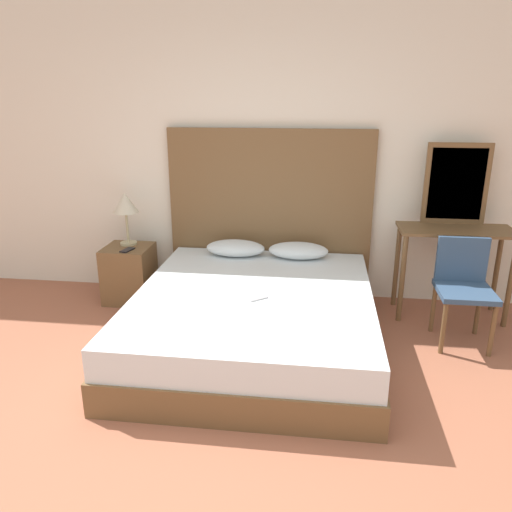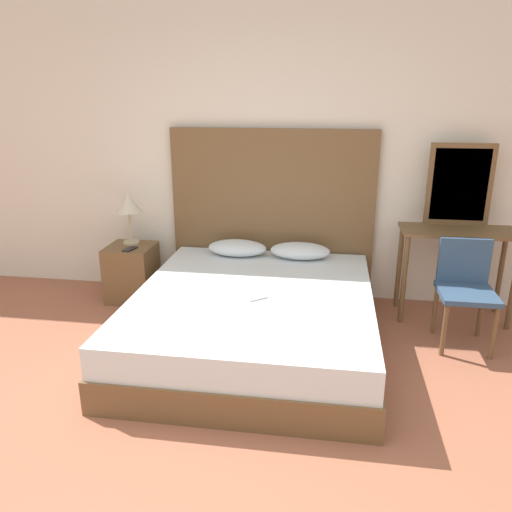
% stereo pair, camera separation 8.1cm
% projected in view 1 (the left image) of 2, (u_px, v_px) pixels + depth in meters
% --- Properties ---
extents(ground_plane, '(16.00, 16.00, 0.00)m').
position_uv_depth(ground_plane, '(181.00, 505.00, 2.41)').
color(ground_plane, '#9E5B42').
extents(wall_back, '(10.00, 0.06, 2.70)m').
position_uv_depth(wall_back, '(256.00, 154.00, 4.60)').
color(wall_back, silver).
rests_on(wall_back, ground_plane).
extents(bed, '(1.80, 2.11, 0.45)m').
position_uv_depth(bed, '(254.00, 319.00, 3.85)').
color(bed, brown).
rests_on(bed, ground_plane).
extents(headboard, '(1.90, 0.05, 1.59)m').
position_uv_depth(headboard, '(269.00, 215.00, 4.69)').
color(headboard, brown).
rests_on(headboard, ground_plane).
extents(pillow_left, '(0.54, 0.30, 0.14)m').
position_uv_depth(pillow_left, '(235.00, 248.00, 4.59)').
color(pillow_left, silver).
rests_on(pillow_left, bed).
extents(pillow_right, '(0.54, 0.30, 0.14)m').
position_uv_depth(pillow_right, '(298.00, 250.00, 4.52)').
color(pillow_right, silver).
rests_on(pillow_right, bed).
extents(phone_on_bed, '(0.16, 0.15, 0.01)m').
position_uv_depth(phone_on_bed, '(257.00, 298.00, 3.65)').
color(phone_on_bed, '#B7B7BC').
rests_on(phone_on_bed, bed).
extents(nightstand, '(0.42, 0.42, 0.53)m').
position_uv_depth(nightstand, '(129.00, 273.00, 4.71)').
color(nightstand, brown).
rests_on(nightstand, ground_plane).
extents(table_lamp, '(0.24, 0.24, 0.49)m').
position_uv_depth(table_lamp, '(125.00, 205.00, 4.59)').
color(table_lamp, tan).
rests_on(table_lamp, nightstand).
extents(phone_on_nightstand, '(0.10, 0.16, 0.01)m').
position_uv_depth(phone_on_nightstand, '(127.00, 250.00, 4.52)').
color(phone_on_nightstand, black).
rests_on(phone_on_nightstand, nightstand).
extents(vanity_desk, '(0.95, 0.43, 0.80)m').
position_uv_depth(vanity_desk, '(454.00, 247.00, 4.26)').
color(vanity_desk, brown).
rests_on(vanity_desk, ground_plane).
extents(vanity_mirror, '(0.53, 0.03, 0.70)m').
position_uv_depth(vanity_mirror, '(456.00, 184.00, 4.27)').
color(vanity_mirror, brown).
rests_on(vanity_mirror, vanity_desk).
extents(chair, '(0.41, 0.43, 0.82)m').
position_uv_depth(chair, '(463.00, 283.00, 3.88)').
color(chair, '#334C6B').
rests_on(chair, ground_plane).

